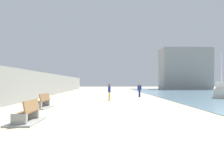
% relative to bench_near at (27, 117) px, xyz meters
% --- Properties ---
extents(ground_plane, '(120.00, 120.00, 0.00)m').
position_rel_bench_near_xyz_m(ground_plane, '(3.32, 16.02, -0.23)').
color(ground_plane, '#C6B793').
extents(seawall, '(0.80, 64.00, 2.87)m').
position_rel_bench_near_xyz_m(seawall, '(-4.18, 16.02, 1.20)').
color(seawall, gray).
rests_on(seawall, ground).
extents(bench_near, '(1.13, 2.12, 0.98)m').
position_rel_bench_near_xyz_m(bench_near, '(0.00, 0.00, 0.00)').
color(bench_near, gray).
rests_on(bench_near, ground).
extents(bench_far, '(1.29, 2.19, 0.98)m').
position_rel_bench_near_xyz_m(bench_far, '(-0.94, 5.22, 0.00)').
color(bench_far, gray).
rests_on(bench_far, ground).
extents(person_walking, '(0.27, 0.51, 1.60)m').
position_rel_bench_near_xyz_m(person_walking, '(3.66, 10.76, 0.69)').
color(person_walking, gold).
rests_on(person_walking, ground).
extents(person_standing, '(0.51, 0.27, 1.62)m').
position_rel_bench_near_xyz_m(person_standing, '(7.23, 15.42, 0.70)').
color(person_standing, navy).
rests_on(person_standing, ground).
extents(boat_far_right, '(4.09, 5.62, 5.07)m').
position_rel_bench_near_xyz_m(boat_far_right, '(16.56, 14.84, 0.49)').
color(boat_far_right, beige).
rests_on(boat_far_right, water_bay).
extents(harbor_building, '(12.00, 6.00, 10.21)m').
position_rel_bench_near_xyz_m(harbor_building, '(23.19, 44.02, 4.87)').
color(harbor_building, gray).
rests_on(harbor_building, ground).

